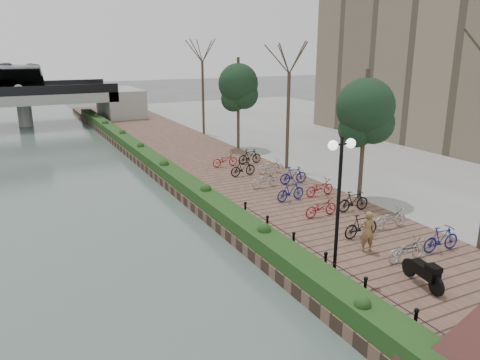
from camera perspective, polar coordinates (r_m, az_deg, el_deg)
ground at (r=14.17m, az=13.03°, el=-18.89°), size 220.00×220.00×0.00m
promenade at (r=29.79m, az=-2.39°, el=0.80°), size 8.00×75.00×0.50m
inland_pavement at (r=38.99m, az=19.61°, el=3.49°), size 24.00×75.00×0.50m
hedge at (r=30.80m, az=-10.11°, el=2.12°), size 1.10×56.00×0.60m
chain_fence at (r=15.83m, az=12.57°, el=-11.33°), size 0.10×14.10×0.70m
lamppost at (r=15.33m, az=12.08°, el=0.31°), size 1.02×0.32×4.80m
motorcycle at (r=16.50m, az=21.39°, el=-10.26°), size 0.79×1.74×1.05m
pedestrian at (r=18.38m, az=15.25°, el=-6.05°), size 0.67×0.54×1.60m
bicycle_parking at (r=24.19m, az=7.96°, el=-1.14°), size 2.40×17.32×1.00m
street_trees at (r=26.96m, az=9.65°, el=6.47°), size 3.20×37.12×6.80m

